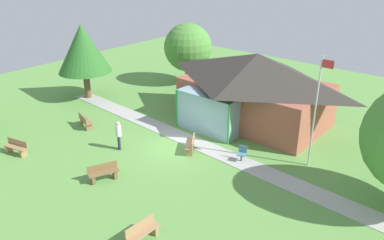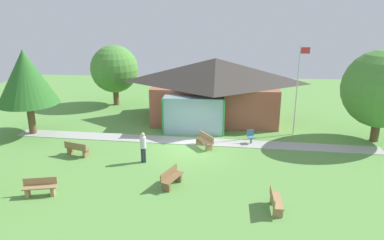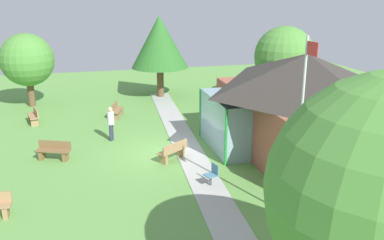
% 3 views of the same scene
% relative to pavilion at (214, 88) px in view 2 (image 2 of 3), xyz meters
% --- Properties ---
extents(ground_plane, '(44.00, 44.00, 0.00)m').
position_rel_pavilion_xyz_m(ground_plane, '(-1.33, -6.07, -2.39)').
color(ground_plane, '#609947').
extents(pavilion, '(9.93, 7.20, 4.58)m').
position_rel_pavilion_xyz_m(pavilion, '(0.00, 0.00, 0.00)').
color(pavilion, '#A35642').
rests_on(pavilion, ground_plane).
extents(footpath, '(23.30, 2.63, 0.03)m').
position_rel_pavilion_xyz_m(footpath, '(-1.33, -4.87, -2.37)').
color(footpath, '#ADADA8').
rests_on(footpath, ground_plane).
extents(flagpole, '(0.64, 0.08, 5.94)m').
position_rel_pavilion_xyz_m(flagpole, '(5.45, -3.00, 0.88)').
color(flagpole, silver).
rests_on(flagpole, ground_plane).
extents(bench_front_left, '(1.56, 0.77, 0.84)m').
position_rel_pavilion_xyz_m(bench_front_left, '(-7.65, -12.35, -1.99)').
color(bench_front_left, '#9E7A51').
rests_on(bench_front_left, ground_plane).
extents(bench_front_center, '(0.99, 1.55, 0.84)m').
position_rel_pavilion_xyz_m(bench_front_center, '(-1.75, -10.93, -1.99)').
color(bench_front_center, brown).
rests_on(bench_front_center, ground_plane).
extents(bench_rear_near_path, '(1.22, 1.48, 0.84)m').
position_rel_pavilion_xyz_m(bench_rear_near_path, '(-0.39, -5.83, -1.99)').
color(bench_rear_near_path, '#9E7A51').
rests_on(bench_rear_near_path, ground_plane).
extents(bench_mid_left, '(1.56, 0.87, 0.84)m').
position_rel_pavilion_xyz_m(bench_mid_left, '(-7.67, -7.71, -1.99)').
color(bench_mid_left, olive).
rests_on(bench_mid_left, ground_plane).
extents(bench_front_right, '(0.45, 1.50, 0.84)m').
position_rel_pavilion_xyz_m(bench_front_right, '(2.97, -12.74, -1.99)').
color(bench_front_right, '#9E7A51').
rests_on(bench_front_right, ground_plane).
extents(patio_chair_lawn_spare, '(0.55, 0.55, 0.86)m').
position_rel_pavilion_xyz_m(patio_chair_lawn_spare, '(2.46, -4.90, -1.97)').
color(patio_chair_lawn_spare, teal).
rests_on(patio_chair_lawn_spare, ground_plane).
extents(visitor_strolling_lawn, '(0.34, 0.34, 1.74)m').
position_rel_pavilion_xyz_m(visitor_strolling_lawn, '(-3.67, -8.28, -1.37)').
color(visitor_strolling_lawn, '#2D3347').
rests_on(visitor_strolling_lawn, ground_plane).
extents(tree_east_hedge, '(4.83, 4.83, 5.83)m').
position_rel_pavilion_xyz_m(tree_east_hedge, '(10.36, -3.81, 1.02)').
color(tree_east_hedge, brown).
rests_on(tree_east_hedge, ground_plane).
extents(tree_west_hedge, '(3.94, 3.94, 5.64)m').
position_rel_pavilion_xyz_m(tree_west_hedge, '(-12.08, -4.26, 1.46)').
color(tree_west_hedge, brown).
rests_on(tree_west_hedge, ground_plane).
extents(tree_behind_pavilion_left, '(3.96, 3.96, 5.08)m').
position_rel_pavilion_xyz_m(tree_behind_pavilion_left, '(-8.46, 3.38, 0.70)').
color(tree_behind_pavilion_left, brown).
rests_on(tree_behind_pavilion_left, ground_plane).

